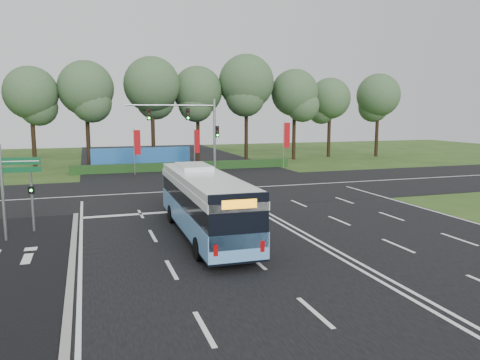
# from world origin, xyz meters

# --- Properties ---
(ground) EXTENTS (120.00, 120.00, 0.00)m
(ground) POSITION_xyz_m (0.00, 0.00, 0.00)
(ground) COLOR #284818
(ground) RESTS_ON ground
(road_main) EXTENTS (20.00, 120.00, 0.04)m
(road_main) POSITION_xyz_m (0.00, 0.00, 0.02)
(road_main) COLOR black
(road_main) RESTS_ON ground
(road_cross) EXTENTS (120.00, 14.00, 0.05)m
(road_cross) POSITION_xyz_m (0.00, 12.00, 0.03)
(road_cross) COLOR black
(road_cross) RESTS_ON ground
(bike_path) EXTENTS (5.00, 18.00, 0.06)m
(bike_path) POSITION_xyz_m (-12.50, -3.00, 0.03)
(bike_path) COLOR black
(bike_path) RESTS_ON ground
(kerb_strip) EXTENTS (0.25, 18.00, 0.12)m
(kerb_strip) POSITION_xyz_m (-10.10, -3.00, 0.06)
(kerb_strip) COLOR gray
(kerb_strip) RESTS_ON ground
(city_bus) EXTENTS (2.52, 11.08, 3.17)m
(city_bus) POSITION_xyz_m (-4.26, -0.71, 1.60)
(city_bus) COLOR #5D9AD8
(city_bus) RESTS_ON ground
(pedestrian_signal) EXTENTS (0.28, 0.40, 3.08)m
(pedestrian_signal) POSITION_xyz_m (-11.97, 2.62, 1.68)
(pedestrian_signal) COLOR gray
(pedestrian_signal) RESTS_ON ground
(street_sign) EXTENTS (1.71, 0.25, 4.41)m
(street_sign) POSITION_xyz_m (-12.65, 1.23, 2.75)
(street_sign) COLOR gray
(street_sign) RESTS_ON ground
(banner_flag_left) EXTENTS (0.62, 0.15, 4.25)m
(banner_flag_left) POSITION_xyz_m (-4.94, 22.42, 2.78)
(banner_flag_left) COLOR gray
(banner_flag_left) RESTS_ON ground
(banner_flag_mid) EXTENTS (0.60, 0.22, 4.18)m
(banner_flag_mid) POSITION_xyz_m (0.81, 22.88, 2.74)
(banner_flag_mid) COLOR gray
(banner_flag_mid) RESTS_ON ground
(banner_flag_right) EXTENTS (0.71, 0.08, 4.82)m
(banner_flag_right) POSITION_xyz_m (10.25, 22.79, 3.13)
(banner_flag_right) COLOR gray
(banner_flag_right) RESTS_ON ground
(traffic_light_gantry) EXTENTS (8.41, 0.28, 7.00)m
(traffic_light_gantry) POSITION_xyz_m (0.21, 20.50, 4.66)
(traffic_light_gantry) COLOR gray
(traffic_light_gantry) RESTS_ON ground
(hedge) EXTENTS (22.00, 1.20, 0.80)m
(hedge) POSITION_xyz_m (0.00, 24.50, 0.40)
(hedge) COLOR #153312
(hedge) RESTS_ON ground
(blue_hoarding) EXTENTS (10.00, 0.30, 2.20)m
(blue_hoarding) POSITION_xyz_m (-4.00, 27.00, 1.10)
(blue_hoarding) COLOR #1E5AA3
(blue_hoarding) RESTS_ON ground
(eucalyptus_row) EXTENTS (53.85, 8.17, 12.52)m
(eucalyptus_row) POSITION_xyz_m (3.28, 31.30, 8.24)
(eucalyptus_row) COLOR black
(eucalyptus_row) RESTS_ON ground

